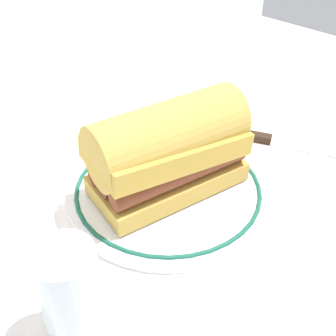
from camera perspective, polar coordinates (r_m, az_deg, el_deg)
The scene contains 5 objects.
ground_plane at distance 0.54m, azimuth -0.01°, elevation -6.45°, with size 1.50×1.50×0.00m, color white.
plate at distance 0.57m, azimuth 0.00°, elevation -2.95°, with size 0.27×0.27×0.01m.
sausage_sandwich at distance 0.53m, azimuth 0.00°, elevation 2.63°, with size 0.22×0.14×0.12m.
drinking_glass at distance 0.41m, azimuth -12.98°, elevation -17.09°, with size 0.06×0.06×0.11m.
butter_knife at distance 0.69m, azimuth 14.65°, elevation 3.50°, with size 0.08×0.15×0.01m.
Camera 1 is at (-0.28, -0.27, 0.38)m, focal length 44.65 mm.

